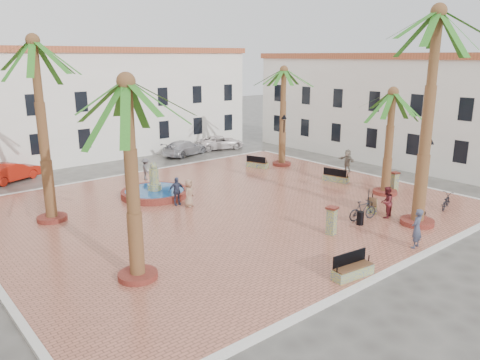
{
  "coord_description": "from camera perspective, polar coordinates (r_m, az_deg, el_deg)",
  "views": [
    {
      "loc": [
        -16.22,
        -20.76,
        8.82
      ],
      "look_at": [
        1.0,
        0.0,
        1.6
      ],
      "focal_mm": 35.0,
      "sensor_mm": 36.0,
      "label": 1
    }
  ],
  "objects": [
    {
      "name": "palm_e",
      "position": [
        30.63,
        18.06,
        8.64
      ],
      "size": [
        5.0,
        5.0,
        6.81
      ],
      "color": "maroon",
      "rests_on": "plaza"
    },
    {
      "name": "palm_ne",
      "position": [
        37.33,
        5.35,
        11.96
      ],
      "size": [
        4.83,
        4.83,
        7.9
      ],
      "color": "maroon",
      "rests_on": "plaza"
    },
    {
      "name": "kerb_s",
      "position": [
        20.85,
        17.77,
        -10.56
      ],
      "size": [
        26.3,
        0.3,
        0.16
      ],
      "primitive_type": "cube",
      "color": "silver",
      "rests_on": "ground"
    },
    {
      "name": "kerb_e",
      "position": [
        36.89,
        14.5,
        0.8
      ],
      "size": [
        0.3,
        22.3,
        0.16
      ],
      "primitive_type": "cube",
      "color": "silver",
      "rests_on": "ground"
    },
    {
      "name": "bollard_e",
      "position": [
        32.16,
        18.33,
        -0.17
      ],
      "size": [
        0.57,
        0.57,
        1.31
      ],
      "rotation": [
        0.0,
        0.0,
        -0.26
      ],
      "color": "gray",
      "rests_on": "plaza"
    },
    {
      "name": "building_east",
      "position": [
        42.99,
        18.29,
        8.49
      ],
      "size": [
        7.4,
        26.4,
        9.0
      ],
      "rotation": [
        0.0,
        0.0,
        1.57
      ],
      "color": "white",
      "rests_on": "ground"
    },
    {
      "name": "kerb_n",
      "position": [
        36.72,
        -12.26,
        0.87
      ],
      "size": [
        26.3,
        0.3,
        0.16
      ],
      "primitive_type": "cube",
      "color": "silver",
      "rests_on": "ground"
    },
    {
      "name": "bench_e",
      "position": [
        33.76,
        11.59,
        0.27
      ],
      "size": [
        0.99,
        1.91,
        0.97
      ],
      "rotation": [
        0.0,
        0.0,
        1.82
      ],
      "color": "gray",
      "rests_on": "plaza"
    },
    {
      "name": "car_red",
      "position": [
        37.41,
        -26.05,
        0.9
      ],
      "size": [
        4.46,
        3.11,
        1.4
      ],
      "primitive_type": "imported",
      "rotation": [
        0.0,
        0.0,
        2.0
      ],
      "color": "red",
      "rests_on": "ground"
    },
    {
      "name": "fountain",
      "position": [
        30.13,
        -10.36,
        -1.4
      ],
      "size": [
        4.21,
        4.21,
        2.18
      ],
      "color": "maroon",
      "rests_on": "plaza"
    },
    {
      "name": "bollard_se",
      "position": [
        23.71,
        11.1,
        -4.83
      ],
      "size": [
        0.62,
        0.62,
        1.44
      ],
      "rotation": [
        0.0,
        0.0,
        0.22
      ],
      "color": "gray",
      "rests_on": "plaza"
    },
    {
      "name": "pedestrian_east",
      "position": [
        36.71,
        12.95,
        2.33
      ],
      "size": [
        0.69,
        1.65,
        1.73
      ],
      "primitive_type": "imported",
      "rotation": [
        0.0,
        0.0,
        -1.68
      ],
      "color": "#756A5C",
      "rests_on": "plaza"
    },
    {
      "name": "litter_bin",
      "position": [
        25.49,
        14.44,
        -4.52
      ],
      "size": [
        0.38,
        0.38,
        0.73
      ],
      "primitive_type": "cylinder",
      "color": "black",
      "rests_on": "plaza"
    },
    {
      "name": "bicycle_b",
      "position": [
        26.18,
        14.74,
        -3.6
      ],
      "size": [
        1.9,
        0.91,
        1.1
      ],
      "primitive_type": "imported",
      "rotation": [
        0.0,
        0.0,
        1.34
      ],
      "color": "black",
      "rests_on": "plaza"
    },
    {
      "name": "car_silver",
      "position": [
        42.81,
        -6.74,
        3.92
      ],
      "size": [
        5.02,
        3.08,
        1.36
      ],
      "primitive_type": "imported",
      "rotation": [
        0.0,
        0.0,
        1.84
      ],
      "color": "#BABBC4",
      "rests_on": "ground"
    },
    {
      "name": "car_white",
      "position": [
        45.46,
        -2.4,
        4.6
      ],
      "size": [
        4.97,
        3.2,
        1.27
      ],
      "primitive_type": "imported",
      "rotation": [
        0.0,
        0.0,
        1.32
      ],
      "color": "white",
      "rests_on": "ground"
    },
    {
      "name": "palm_nw",
      "position": [
        26.03,
        -23.73,
        13.25
      ],
      "size": [
        5.13,
        5.13,
        9.72
      ],
      "color": "maroon",
      "rests_on": "plaza"
    },
    {
      "name": "bench_ne",
      "position": [
        37.3,
        2.09,
        1.95
      ],
      "size": [
        1.14,
        1.86,
        0.94
      ],
      "rotation": [
        0.0,
        0.0,
        1.93
      ],
      "color": "gray",
      "rests_on": "plaza"
    },
    {
      "name": "ground",
      "position": [
        27.78,
        -1.59,
        -3.53
      ],
      "size": [
        120.0,
        120.0,
        0.0
      ],
      "primitive_type": "plane",
      "color": "#56544F",
      "rests_on": "ground"
    },
    {
      "name": "building_north",
      "position": [
        44.05,
        -18.13,
        8.97
      ],
      "size": [
        30.4,
        7.4,
        9.5
      ],
      "color": "white",
      "rests_on": "ground"
    },
    {
      "name": "pedestrian_fountain_b",
      "position": [
        28.05,
        -7.74,
        -1.34
      ],
      "size": [
        1.07,
        0.64,
        1.7
      ],
      "primitive_type": "imported",
      "rotation": [
        0.0,
        0.0,
        -0.23
      ],
      "color": "#333B59",
      "rests_on": "plaza"
    },
    {
      "name": "pedestrian_fountain_a",
      "position": [
        27.65,
        -6.26,
        -1.59
      ],
      "size": [
        0.96,
        0.87,
        1.64
      ],
      "primitive_type": "imported",
      "rotation": [
        0.0,
        0.0,
        0.55
      ],
      "color": "#9C775D",
      "rests_on": "plaza"
    },
    {
      "name": "bollard_n",
      "position": [
        35.55,
        -13.43,
        1.52
      ],
      "size": [
        0.45,
        0.45,
        1.24
      ],
      "rotation": [
        0.0,
        0.0,
        0.01
      ],
      "color": "gray",
      "rests_on": "plaza"
    },
    {
      "name": "lamppost_s",
      "position": [
        27.5,
        21.87,
        2.06
      ],
      "size": [
        0.49,
        0.49,
        4.47
      ],
      "color": "black",
      "rests_on": "plaza"
    },
    {
      "name": "palm_sw",
      "position": [
        17.71,
        -13.56,
        8.77
      ],
      "size": [
        5.16,
        5.16,
        8.1
      ],
      "color": "maroon",
      "rests_on": "plaza"
    },
    {
      "name": "bench_se",
      "position": [
        28.21,
        15.74,
        -2.92
      ],
      "size": [
        1.83,
        1.48,
        0.96
      ],
      "rotation": [
        0.0,
        0.0,
        0.59
      ],
      "color": "gray",
      "rests_on": "plaza"
    },
    {
      "name": "plaza",
      "position": [
        27.76,
        -1.59,
        -3.38
      ],
      "size": [
        26.0,
        22.0,
        0.15
      ],
      "primitive_type": "cube",
      "color": "#B2664F",
      "rests_on": "ground"
    },
    {
      "name": "palm_s",
      "position": [
        25.17,
        22.83,
        16.03
      ],
      "size": [
        5.67,
        5.67,
        11.06
      ],
      "color": "maroon",
      "rests_on": "plaza"
    },
    {
      "name": "pedestrian_north",
      "position": [
        34.16,
        -11.41,
        1.33
      ],
      "size": [
        0.79,
        1.12,
        1.56
      ],
      "primitive_type": "imported",
      "rotation": [
        0.0,
        0.0,
        1.34
      ],
      "color": "#555459",
      "rests_on": "plaza"
    },
    {
      "name": "bicycle_a",
      "position": [
        29.73,
        23.8,
        -2.37
      ],
      "size": [
        1.83,
        1.08,
        0.91
      ],
      "primitive_type": "imported",
      "rotation": [
        0.0,
        0.0,
        1.86
      ],
      "color": "black",
      "rests_on": "plaza"
    },
    {
      "name": "cyclist_b",
      "position": [
        26.84,
        17.42,
        -2.6
      ],
      "size": [
        1.0,
        0.86,
        1.76
      ],
      "primitive_type": "imported",
      "rotation": [
        0.0,
        0.0,
        3.4
      ],
      "color": "maroon",
      "rests_on": "plaza"
    },
    {
      "name": "lamppost_e",
      "position": [
        37.56,
        5.35,
        6.01
      ],
      "size": [
        0.46,
        0.46,
        4.21
      ],
      "color": "black",
      "rests_on": "plaza"
    },
    {
      "name": "cyclist_a",
      "position": [
        23.13,
        20.74,
        -5.55
      ],
      "size": [
        0.74,
        0.53,
        1.88
      ],
      "primitive_type": "imported",
      "rotation": [
        0.0,
        0.0,
        3.27
      ],
      "color": "#3A3F55",
      "rests_on": "plaza"
    },
    {
      "name": "bench_s",
      "position": [
        19.71,
        13.56,
        -10.65
      ],
      "size": [
        1.94,
        0.81,
        0.99
      ],
      "rotation": [
        0.0,
        0.0,
        -0.13
      ],
      "color": "gray",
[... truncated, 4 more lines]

